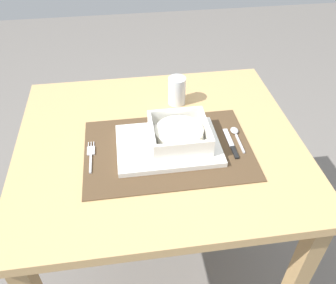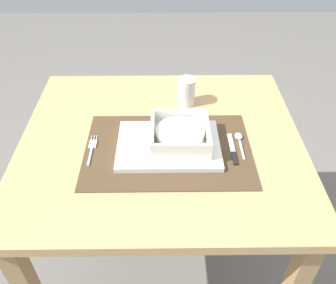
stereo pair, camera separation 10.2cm
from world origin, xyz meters
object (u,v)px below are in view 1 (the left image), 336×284
object	(u,v)px
dining_table	(160,166)
drinking_glass	(177,92)
porridge_bowl	(179,134)
butter_knife	(232,145)
fork	(91,154)
spoon	(236,133)

from	to	relation	value
dining_table	drinking_glass	bearing A→B (deg)	65.66
porridge_bowl	dining_table	bearing A→B (deg)	147.59
porridge_bowl	butter_knife	bearing A→B (deg)	-10.03
butter_knife	drinking_glass	size ratio (longest dim) A/B	1.40
drinking_glass	butter_knife	bearing A→B (deg)	-63.76
dining_table	fork	size ratio (longest dim) A/B	6.60
porridge_bowl	fork	distance (m)	0.26
drinking_glass	dining_table	bearing A→B (deg)	-114.34
porridge_bowl	fork	world-z (taller)	porridge_bowl
spoon	butter_knife	xyz separation A→B (m)	(-0.03, -0.05, -0.00)
spoon	butter_knife	size ratio (longest dim) A/B	0.86
dining_table	butter_knife	xyz separation A→B (m)	(0.21, -0.06, 0.12)
dining_table	drinking_glass	distance (m)	0.26
dining_table	spoon	distance (m)	0.27
porridge_bowl	drinking_glass	distance (m)	0.23
fork	butter_knife	world-z (taller)	butter_knife
fork	dining_table	bearing A→B (deg)	15.81
porridge_bowl	drinking_glass	xyz separation A→B (m)	(0.03, 0.22, 0.00)
spoon	porridge_bowl	bearing A→B (deg)	-174.61
porridge_bowl	drinking_glass	world-z (taller)	drinking_glass
fork	drinking_glass	distance (m)	0.37
dining_table	drinking_glass	xyz separation A→B (m)	(0.09, 0.19, 0.16)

